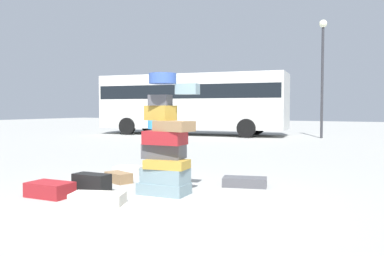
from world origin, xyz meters
name	(u,v)px	position (x,y,z in m)	size (l,w,h in m)	color
ground_plane	(164,201)	(0.00, 0.00, 0.00)	(80.00, 80.00, 0.00)	#9E9E99
suitcase_tower	(166,147)	(-0.27, 0.47, 0.77)	(0.98, 0.63, 1.96)	gray
suitcase_charcoal_white_trunk	(245,182)	(0.65, 1.65, 0.08)	(0.77, 0.38, 0.16)	#4C4C51
suitcase_cream_foreground_near	(98,198)	(-0.76, -0.60, 0.08)	(0.77, 0.38, 0.16)	beige
suitcase_brown_behind_tower	(119,177)	(-1.58, 0.90, 0.09)	(0.55, 0.29, 0.19)	olive
suitcase_cream_left_side	(129,170)	(-2.04, 1.82, 0.08)	(0.60, 0.39, 0.16)	beige
suitcase_maroon_foreground_far	(50,190)	(-1.75, -0.59, 0.12)	(0.70, 0.43, 0.23)	maroon
suitcase_black_upright_blue	(92,183)	(-1.41, -0.02, 0.15)	(0.62, 0.29, 0.31)	black
person_bearded_onlooker	(154,124)	(-2.48, 3.42, 1.01)	(0.30, 0.32, 1.68)	black
parked_bus	(192,100)	(-6.90, 13.60, 1.83)	(10.11, 3.90, 3.15)	silver
lamp_post	(323,60)	(-0.37, 14.28, 3.64)	(0.36, 0.36, 5.49)	#333338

